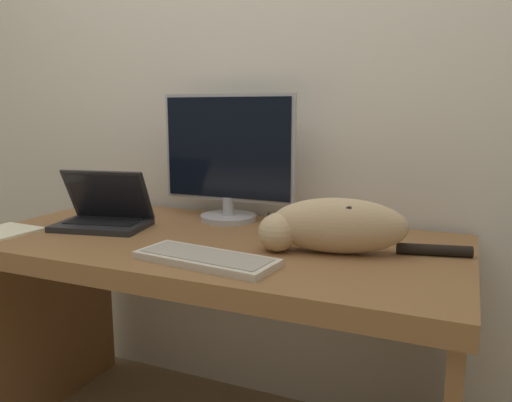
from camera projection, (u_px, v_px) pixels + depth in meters
wall_back at (266, 75)px, 1.89m from camera, size 6.40×0.06×2.60m
desk at (215, 285)px, 1.62m from camera, size 1.55×0.76×0.77m
monitor at (228, 158)px, 1.81m from camera, size 0.51×0.21×0.46m
laptop at (104, 215)px, 1.74m from camera, size 0.34×0.26×0.20m
external_keyboard at (206, 259)px, 1.34m from camera, size 0.41×0.19×0.02m
cat at (332, 225)px, 1.42m from camera, size 0.58×0.23×0.16m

